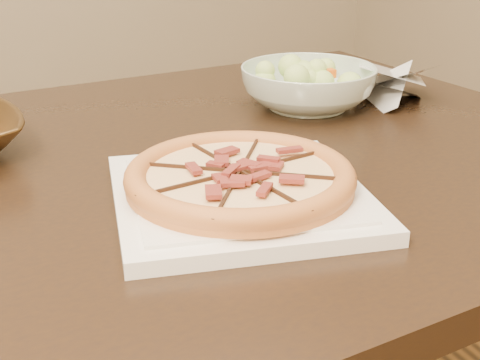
{
  "coord_description": "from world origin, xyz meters",
  "views": [
    {
      "loc": [
        -0.03,
        -0.95,
        1.08
      ],
      "look_at": [
        0.26,
        -0.31,
        0.78
      ],
      "focal_mm": 50.0,
      "sensor_mm": 36.0,
      "label": 1
    }
  ],
  "objects_px": {
    "plate": "(240,195)",
    "salad_bowl": "(308,87)",
    "dining_table": "(122,236)",
    "pizza": "(240,177)"
  },
  "relations": [
    {
      "from": "salad_bowl",
      "to": "dining_table",
      "type": "bearing_deg",
      "value": -159.08
    },
    {
      "from": "plate",
      "to": "salad_bowl",
      "type": "relative_size",
      "value": 1.49
    },
    {
      "from": "salad_bowl",
      "to": "plate",
      "type": "bearing_deg",
      "value": -131.23
    },
    {
      "from": "pizza",
      "to": "salad_bowl",
      "type": "xyz_separation_m",
      "value": [
        0.27,
        0.31,
        0.0
      ]
    },
    {
      "from": "plate",
      "to": "pizza",
      "type": "height_order",
      "value": "pizza"
    },
    {
      "from": "dining_table",
      "to": "salad_bowl",
      "type": "relative_size",
      "value": 6.62
    },
    {
      "from": "plate",
      "to": "salad_bowl",
      "type": "height_order",
      "value": "salad_bowl"
    },
    {
      "from": "dining_table",
      "to": "plate",
      "type": "height_order",
      "value": "plate"
    },
    {
      "from": "pizza",
      "to": "salad_bowl",
      "type": "height_order",
      "value": "salad_bowl"
    },
    {
      "from": "dining_table",
      "to": "pizza",
      "type": "bearing_deg",
      "value": -58.41
    }
  ]
}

